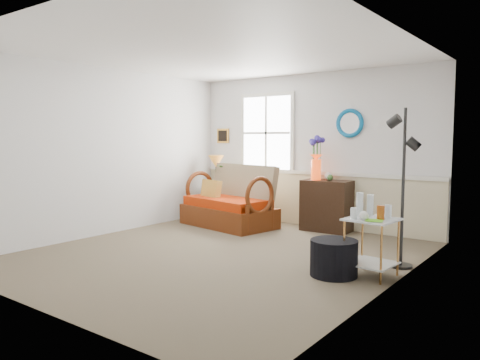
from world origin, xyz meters
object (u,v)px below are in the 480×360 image
Objects in this scene: cabinet at (327,205)px; side_table at (371,247)px; loveseat at (229,196)px; floor_lamp at (403,189)px; lamp_stand at (218,201)px; ottoman at (334,258)px.

side_table is (1.52, -2.01, -0.09)m from cabinet.
cabinet is at bearing 33.09° from loveseat.
side_table is (3.05, -1.36, -0.20)m from loveseat.
side_table is 0.84m from floor_lamp.
lamp_stand is at bearing 164.44° from floor_lamp.
loveseat reaches higher than side_table.
ottoman is (2.72, -1.59, -0.32)m from loveseat.
ottoman is (1.18, -2.24, -0.21)m from cabinet.
loveseat is 3.17m from ottoman.
side_table is 0.34× the size of floor_lamp.
loveseat reaches higher than ottoman.
floor_lamp is (3.20, -0.80, 0.41)m from loveseat.
loveseat is 2.48× the size of lamp_stand.
lamp_stand reaches higher than side_table.
lamp_stand is at bearing 147.98° from ottoman.
loveseat is 1.93× the size of cabinet.
floor_lamp is at bearing -19.02° from lamp_stand.
cabinet reaches higher than side_table.
floor_lamp is 3.57× the size of ottoman.
cabinet is (1.54, 0.65, -0.11)m from loveseat.
lamp_stand is 0.78× the size of cabinet.
lamp_stand is 1.00× the size of side_table.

